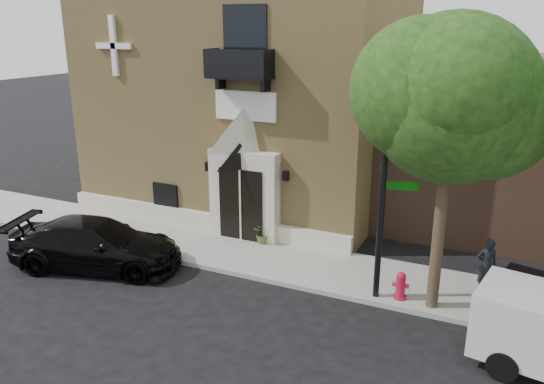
% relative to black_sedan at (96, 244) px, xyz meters
% --- Properties ---
extents(ground, '(120.00, 120.00, 0.00)m').
position_rel_black_sedan_xyz_m(ground, '(4.31, 1.26, -0.80)').
color(ground, black).
rests_on(ground, ground).
extents(sidewalk, '(42.00, 3.00, 0.15)m').
position_rel_black_sedan_xyz_m(sidewalk, '(5.31, 2.76, -0.72)').
color(sidewalk, gray).
rests_on(sidewalk, ground).
extents(church, '(12.20, 11.01, 9.30)m').
position_rel_black_sedan_xyz_m(church, '(1.32, 9.21, 3.84)').
color(church, tan).
rests_on(church, ground).
extents(street_tree_left, '(4.97, 4.38, 7.77)m').
position_rel_black_sedan_xyz_m(street_tree_left, '(10.33, 1.60, 5.07)').
color(street_tree_left, '#38281C').
rests_on(street_tree_left, sidewalk).
extents(black_sedan, '(5.90, 3.61, 1.60)m').
position_rel_black_sedan_xyz_m(black_sedan, '(0.00, 0.00, 0.00)').
color(black_sedan, black).
rests_on(black_sedan, ground).
extents(street_sign, '(1.19, 0.98, 6.41)m').
position_rel_black_sedan_xyz_m(street_sign, '(8.78, 1.64, 2.58)').
color(street_sign, black).
rests_on(street_sign, sidewalk).
extents(fire_hydrant, '(0.46, 0.37, 0.81)m').
position_rel_black_sedan_xyz_m(fire_hydrant, '(9.42, 1.76, -0.25)').
color(fire_hydrant, '#AC122E').
rests_on(fire_hydrant, sidewalk).
extents(dumpster, '(2.30, 1.69, 1.35)m').
position_rel_black_sedan_xyz_m(dumpster, '(12.97, 1.63, 0.04)').
color(dumpster, '#0F3A19').
rests_on(dumpster, sidewalk).
extents(planter, '(0.76, 0.69, 0.71)m').
position_rel_black_sedan_xyz_m(planter, '(4.17, 3.71, -0.30)').
color(planter, '#51672E').
rests_on(planter, sidewalk).
extents(pedestrian_near, '(0.69, 0.58, 1.62)m').
position_rel_black_sedan_xyz_m(pedestrian_near, '(11.54, 3.27, 0.16)').
color(pedestrian_near, black).
rests_on(pedestrian_near, sidewalk).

